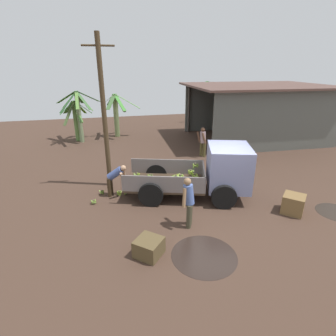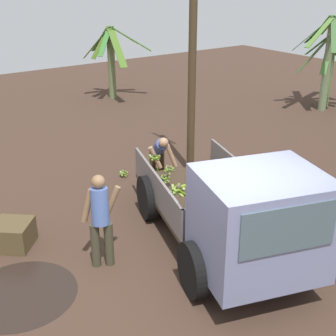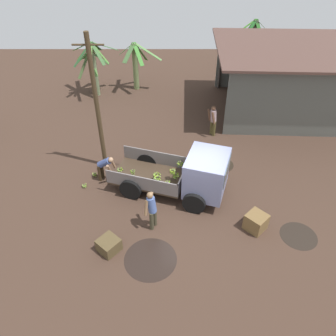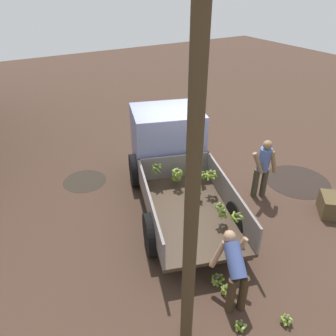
{
  "view_description": "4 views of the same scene",
  "coord_description": "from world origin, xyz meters",
  "px_view_note": "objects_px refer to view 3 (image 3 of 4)",
  "views": [
    {
      "loc": [
        -3.82,
        -7.82,
        4.68
      ],
      "look_at": [
        -1.66,
        1.04,
        1.08
      ],
      "focal_mm": 28.0,
      "sensor_mm": 36.0,
      "label": 1
    },
    {
      "loc": [
        4.49,
        -4.21,
        4.61
      ],
      "look_at": [
        -1.43,
        0.04,
        1.49
      ],
      "focal_mm": 50.0,
      "sensor_mm": 36.0,
      "label": 2
    },
    {
      "loc": [
        -1.01,
        -9.21,
        9.0
      ],
      "look_at": [
        -1.01,
        0.79,
        1.1
      ],
      "focal_mm": 35.0,
      "sensor_mm": 36.0,
      "label": 3
    },
    {
      "loc": [
        -6.35,
        4.21,
        4.93
      ],
      "look_at": [
        -0.59,
        0.89,
        0.97
      ],
      "focal_mm": 35.0,
      "sensor_mm": 36.0,
      "label": 4
    }
  ],
  "objects_px": {
    "person_worker_loading": "(104,166)",
    "person_bystander_near_shed": "(213,119)",
    "banana_bunch_on_ground_2": "(84,185)",
    "banana_bunch_on_ground_3": "(95,174)",
    "utility_pole": "(97,106)",
    "banana_bunch_on_ground_1": "(115,178)",
    "person_foreground_visitor": "(152,208)",
    "banana_bunch_on_ground_0": "(109,178)",
    "wooden_crate_0": "(109,245)",
    "cargo_truck": "(194,175)",
    "wooden_crate_1": "(256,222)"
  },
  "relations": [
    {
      "from": "cargo_truck",
      "to": "person_worker_loading",
      "type": "height_order",
      "value": "cargo_truck"
    },
    {
      "from": "person_foreground_visitor",
      "to": "wooden_crate_0",
      "type": "relative_size",
      "value": 2.48
    },
    {
      "from": "person_foreground_visitor",
      "to": "banana_bunch_on_ground_2",
      "type": "bearing_deg",
      "value": -9.97
    },
    {
      "from": "utility_pole",
      "to": "banana_bunch_on_ground_2",
      "type": "distance_m",
      "value": 3.29
    },
    {
      "from": "cargo_truck",
      "to": "person_worker_loading",
      "type": "distance_m",
      "value": 3.74
    },
    {
      "from": "cargo_truck",
      "to": "banana_bunch_on_ground_3",
      "type": "height_order",
      "value": "cargo_truck"
    },
    {
      "from": "cargo_truck",
      "to": "person_bystander_near_shed",
      "type": "xyz_separation_m",
      "value": [
        1.21,
        4.47,
        -0.14
      ]
    },
    {
      "from": "person_bystander_near_shed",
      "to": "banana_bunch_on_ground_0",
      "type": "height_order",
      "value": "person_bystander_near_shed"
    },
    {
      "from": "banana_bunch_on_ground_2",
      "to": "wooden_crate_0",
      "type": "relative_size",
      "value": 0.31
    },
    {
      "from": "person_foreground_visitor",
      "to": "utility_pole",
      "type": "bearing_deg",
      "value": -32.07
    },
    {
      "from": "cargo_truck",
      "to": "wooden_crate_0",
      "type": "relative_size",
      "value": 7.46
    },
    {
      "from": "person_bystander_near_shed",
      "to": "wooden_crate_0",
      "type": "relative_size",
      "value": 2.48
    },
    {
      "from": "banana_bunch_on_ground_0",
      "to": "banana_bunch_on_ground_1",
      "type": "bearing_deg",
      "value": 1.42
    },
    {
      "from": "banana_bunch_on_ground_0",
      "to": "wooden_crate_1",
      "type": "distance_m",
      "value": 6.23
    },
    {
      "from": "wooden_crate_0",
      "to": "wooden_crate_1",
      "type": "relative_size",
      "value": 0.98
    },
    {
      "from": "person_worker_loading",
      "to": "person_foreground_visitor",
      "type": "bearing_deg",
      "value": -32.65
    },
    {
      "from": "cargo_truck",
      "to": "banana_bunch_on_ground_2",
      "type": "xyz_separation_m",
      "value": [
        -4.45,
        0.43,
        -0.94
      ]
    },
    {
      "from": "person_bystander_near_shed",
      "to": "banana_bunch_on_ground_0",
      "type": "xyz_separation_m",
      "value": [
        -4.73,
        -3.56,
        -0.79
      ]
    },
    {
      "from": "wooden_crate_0",
      "to": "utility_pole",
      "type": "bearing_deg",
      "value": 100.05
    },
    {
      "from": "cargo_truck",
      "to": "person_worker_loading",
      "type": "relative_size",
      "value": 3.88
    },
    {
      "from": "utility_pole",
      "to": "banana_bunch_on_ground_3",
      "type": "xyz_separation_m",
      "value": [
        -0.35,
        -0.8,
        -2.85
      ]
    },
    {
      "from": "person_bystander_near_shed",
      "to": "banana_bunch_on_ground_1",
      "type": "height_order",
      "value": "person_bystander_near_shed"
    },
    {
      "from": "person_bystander_near_shed",
      "to": "banana_bunch_on_ground_2",
      "type": "relative_size",
      "value": 8.0
    },
    {
      "from": "cargo_truck",
      "to": "banana_bunch_on_ground_2",
      "type": "distance_m",
      "value": 4.57
    },
    {
      "from": "utility_pole",
      "to": "banana_bunch_on_ground_2",
      "type": "relative_size",
      "value": 28.57
    },
    {
      "from": "banana_bunch_on_ground_0",
      "to": "banana_bunch_on_ground_2",
      "type": "distance_m",
      "value": 1.05
    },
    {
      "from": "wooden_crate_0",
      "to": "wooden_crate_1",
      "type": "xyz_separation_m",
      "value": [
        5.09,
        0.95,
        0.09
      ]
    },
    {
      "from": "cargo_truck",
      "to": "banana_bunch_on_ground_3",
      "type": "distance_m",
      "value": 4.42
    },
    {
      "from": "person_foreground_visitor",
      "to": "person_worker_loading",
      "type": "bearing_deg",
      "value": -25.37
    },
    {
      "from": "banana_bunch_on_ground_0",
      "to": "wooden_crate_0",
      "type": "bearing_deg",
      "value": -81.7
    },
    {
      "from": "banana_bunch_on_ground_0",
      "to": "banana_bunch_on_ground_3",
      "type": "relative_size",
      "value": 1.03
    },
    {
      "from": "banana_bunch_on_ground_1",
      "to": "person_worker_loading",
      "type": "bearing_deg",
      "value": -178.66
    },
    {
      "from": "person_bystander_near_shed",
      "to": "banana_bunch_on_ground_2",
      "type": "xyz_separation_m",
      "value": [
        -5.66,
        -4.04,
        -0.8
      ]
    },
    {
      "from": "person_bystander_near_shed",
      "to": "banana_bunch_on_ground_0",
      "type": "relative_size",
      "value": 7.39
    },
    {
      "from": "person_worker_loading",
      "to": "banana_bunch_on_ground_0",
      "type": "xyz_separation_m",
      "value": [
        0.11,
        0.0,
        -0.64
      ]
    },
    {
      "from": "cargo_truck",
      "to": "banana_bunch_on_ground_0",
      "type": "distance_m",
      "value": 3.75
    },
    {
      "from": "cargo_truck",
      "to": "banana_bunch_on_ground_1",
      "type": "height_order",
      "value": "cargo_truck"
    },
    {
      "from": "banana_bunch_on_ground_2",
      "to": "banana_bunch_on_ground_3",
      "type": "distance_m",
      "value": 0.78
    },
    {
      "from": "utility_pole",
      "to": "banana_bunch_on_ground_1",
      "type": "height_order",
      "value": "utility_pole"
    },
    {
      "from": "person_bystander_near_shed",
      "to": "wooden_crate_1",
      "type": "height_order",
      "value": "person_bystander_near_shed"
    },
    {
      "from": "banana_bunch_on_ground_1",
      "to": "banana_bunch_on_ground_3",
      "type": "height_order",
      "value": "banana_bunch_on_ground_1"
    },
    {
      "from": "banana_bunch_on_ground_0",
      "to": "person_worker_loading",
      "type": "bearing_deg",
      "value": -178.85
    },
    {
      "from": "person_worker_loading",
      "to": "utility_pole",
      "type": "bearing_deg",
      "value": 119.49
    },
    {
      "from": "cargo_truck",
      "to": "banana_bunch_on_ground_0",
      "type": "xyz_separation_m",
      "value": [
        -3.51,
        0.91,
        -0.93
      ]
    },
    {
      "from": "person_worker_loading",
      "to": "wooden_crate_0",
      "type": "distance_m",
      "value": 3.73
    },
    {
      "from": "utility_pole",
      "to": "person_bystander_near_shed",
      "type": "distance_m",
      "value": 5.98
    },
    {
      "from": "person_bystander_near_shed",
      "to": "cargo_truck",
      "type": "bearing_deg",
      "value": 45.55
    },
    {
      "from": "person_worker_loading",
      "to": "person_bystander_near_shed",
      "type": "xyz_separation_m",
      "value": [
        4.83,
        3.56,
        0.15
      ]
    },
    {
      "from": "person_foreground_visitor",
      "to": "banana_bunch_on_ground_3",
      "type": "distance_m",
      "value": 3.92
    },
    {
      "from": "person_worker_loading",
      "to": "banana_bunch_on_ground_0",
      "type": "relative_size",
      "value": 5.72
    }
  ]
}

